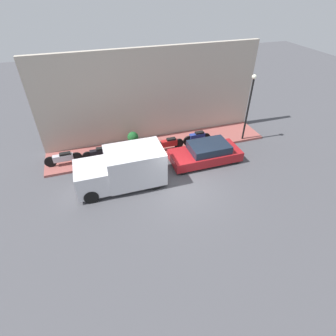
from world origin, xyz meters
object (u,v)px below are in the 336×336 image
Objects in this scene: motorcycle_red at (169,143)px; potted_plant at (133,139)px; motorcycle_blue at (197,137)px; scooter_silver at (64,158)px; streetlamp at (249,102)px; motorcycle_black at (100,153)px; parked_car at (206,153)px; delivery_van at (122,169)px.

motorcycle_red is 2.35m from potted_plant.
motorcycle_blue is at bearing -103.94° from potted_plant.
streetlamp is (-0.61, -11.55, 2.20)m from scooter_silver.
motorcycle_black is (0.21, 6.27, -0.05)m from motorcycle_blue.
motorcycle_blue is 0.99× the size of motorcycle_red.
delivery_van reaches higher than parked_car.
scooter_silver is at bearing 48.00° from delivery_van.
motorcycle_blue is at bearing -91.88° from scooter_silver.
parked_car is 5.19m from delivery_van.
motorcycle_red is at bearing 86.86° from streetlamp.
parked_car is 8.39m from scooter_silver.
delivery_van reaches higher than motorcycle_black.
motorcycle_red is at bearing -93.56° from motorcycle_black.
delivery_van is 2.39× the size of motorcycle_blue.
delivery_van is at bearing 125.10° from motorcycle_red.
potted_plant reaches higher than motorcycle_blue.
scooter_silver is 4.35m from potted_plant.
scooter_silver is (2.06, 8.13, 0.01)m from parked_car.
scooter_silver is at bearing 88.12° from motorcycle_blue.
delivery_van is 5.87m from motorcycle_blue.
potted_plant is at bearing -20.49° from delivery_van.
motorcycle_blue is at bearing 84.02° from streetlamp.
motorcycle_red reaches higher than scooter_silver.
motorcycle_black is at bearing -91.62° from scooter_silver.
motorcycle_red is (2.38, -3.38, -0.47)m from delivery_van.
motorcycle_blue is at bearing -65.47° from delivery_van.
potted_plant is at bearing 54.04° from parked_car.
motorcycle_red is at bearing 91.60° from motorcycle_blue.
streetlamp is (-0.34, -3.23, 2.16)m from motorcycle_blue.
streetlamp is 4.20× the size of potted_plant.
parked_car is 2.07× the size of motorcycle_black.
motorcycle_black is at bearing 88.04° from motorcycle_blue.
parked_car is 1.99× the size of scooter_silver.
potted_plant reaches higher than scooter_silver.
streetlamp reaches higher than scooter_silver.
parked_car is 2.20× the size of motorcycle_blue.
potted_plant is at bearing 76.06° from motorcycle_blue.
motorcycle_blue is at bearing -6.08° from parked_car.
streetlamp is (-0.28, -5.17, 2.21)m from motorcycle_red.
streetlamp is at bearing -66.97° from parked_car.
motorcycle_black is (2.64, 0.94, -0.47)m from delivery_van.
motorcycle_blue is (2.43, -5.32, -0.42)m from delivery_van.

